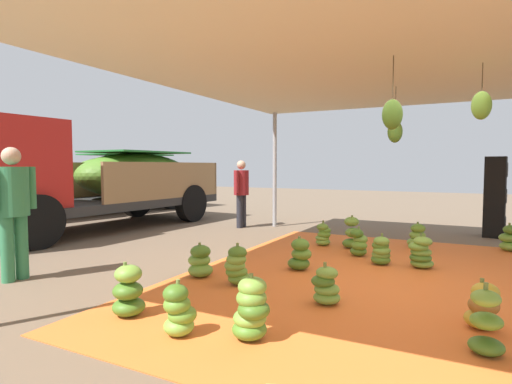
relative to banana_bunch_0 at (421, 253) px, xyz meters
name	(u,v)px	position (x,y,z in m)	size (l,w,h in m)	color
ground_plane	(195,258)	(-0.94, 3.37, -0.23)	(40.00, 40.00, 0.00)	brown
tarp_orange	(383,281)	(-0.94, 0.37, -0.22)	(6.51, 5.10, 0.01)	orange
tent_canopy	(395,64)	(-0.93, 0.28, 2.55)	(8.00, 7.00, 2.87)	#9EA0A5
banana_bunch_0	(421,253)	(0.00, 0.00, 0.00)	(0.46, 0.46, 0.52)	#75A83D
banana_bunch_1	(509,239)	(2.02, -1.27, -0.01)	(0.45, 0.45, 0.50)	#75A83D
banana_bunch_2	(251,310)	(-3.33, 1.06, 0.04)	(0.42, 0.45, 0.58)	#518428
banana_bunch_3	(128,292)	(-3.40, 2.41, 0.02)	(0.38, 0.38, 0.55)	#477523
banana_bunch_4	(237,267)	(-1.97, 1.98, 0.01)	(0.40, 0.38, 0.53)	#60932D
banana_bunch_5	(483,307)	(-2.16, -0.73, -0.02)	(0.41, 0.41, 0.47)	gold
banana_bunch_6	(417,236)	(1.65, 0.22, -0.02)	(0.39, 0.38, 0.47)	#75A83D
banana_bunch_7	(486,325)	(-2.71, -0.74, 0.02)	(0.37, 0.36, 0.57)	#477523
banana_bunch_8	(300,255)	(-0.90, 1.55, -0.01)	(0.42, 0.44, 0.49)	#477523
banana_bunch_9	(179,311)	(-3.55, 1.67, 0.00)	(0.33, 0.33, 0.50)	#75A83D
banana_bunch_10	(200,262)	(-1.85, 2.63, -0.02)	(0.43, 0.44, 0.46)	#6B9E38
banana_bunch_11	(359,243)	(0.39, 1.00, 0.00)	(0.36, 0.34, 0.50)	#518428
banana_bunch_12	(326,286)	(-2.13, 0.77, -0.03)	(0.39, 0.40, 0.45)	#75A83D
banana_bunch_13	(381,251)	(-0.04, 0.56, -0.02)	(0.41, 0.41, 0.48)	#518428
banana_bunch_14	(323,235)	(1.00, 1.81, -0.02)	(0.38, 0.39, 0.47)	#75A83D
banana_bunch_15	(352,234)	(1.00, 1.26, 0.04)	(0.38, 0.40, 0.61)	#518428
cargo_truck_main	(90,178)	(0.35, 7.25, 0.99)	(6.49, 2.72, 2.40)	#2D2D2D
cargo_truck_far	(83,175)	(2.56, 10.12, 1.00)	(7.44, 3.63, 2.40)	#2D2D2D
worker_0	(241,188)	(2.34, 4.33, 0.73)	(0.60, 0.37, 1.64)	#26262D
worker_1	(13,203)	(-3.10, 4.70, 0.79)	(0.64, 0.39, 1.75)	#337A4C
speaker_stack	(495,197)	(3.62, -1.12, 0.62)	(0.51, 0.46, 1.71)	black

